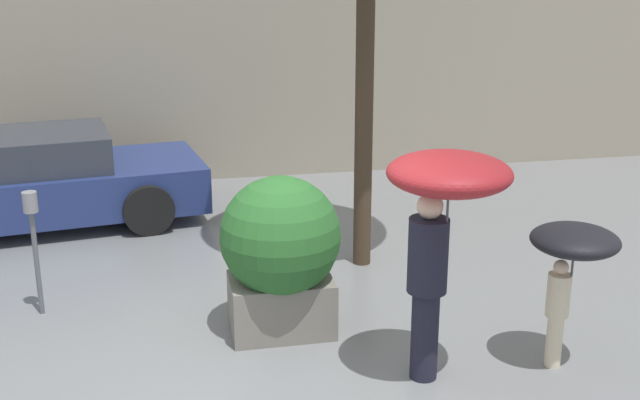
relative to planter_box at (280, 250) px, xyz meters
name	(u,v)px	position (x,y,z in m)	size (l,w,h in m)	color
ground_plane	(266,382)	(-0.28, -0.91, -0.82)	(40.00, 40.00, 0.00)	slate
planter_box	(280,250)	(0.00, 0.00, 0.00)	(1.11, 1.11, 1.50)	gray
person_adult	(443,205)	(1.10, -1.15, 0.72)	(0.97, 0.97, 1.95)	#1E1E2D
person_child	(572,252)	(2.25, -1.15, 0.23)	(0.73, 0.73, 1.27)	beige
parked_car_near	(33,182)	(-2.65, 3.71, -0.24)	(4.51, 2.42, 1.22)	navy
parking_meter	(33,227)	(-2.26, 0.87, 0.08)	(0.14, 0.14, 1.25)	#595B60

